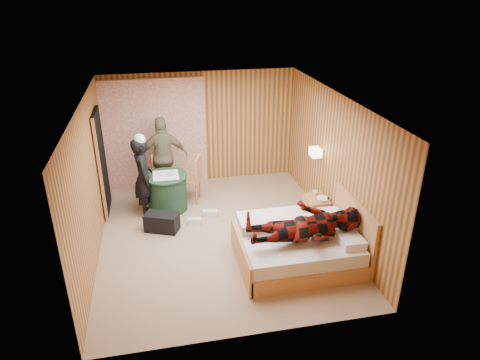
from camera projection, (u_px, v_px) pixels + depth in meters
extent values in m
cube|color=tan|center=(220.00, 235.00, 7.81)|extent=(4.20, 5.00, 0.01)
cube|color=white|center=(217.00, 100.00, 6.76)|extent=(4.20, 5.00, 0.01)
cube|color=#C67B4C|center=(201.00, 128.00, 9.51)|extent=(4.20, 0.02, 2.50)
cube|color=#C67B4C|center=(90.00, 183.00, 6.90)|extent=(0.02, 5.00, 2.50)
cube|color=#C67B4C|center=(334.00, 163.00, 7.67)|extent=(0.02, 5.00, 2.50)
cube|color=silver|center=(155.00, 134.00, 9.29)|extent=(2.20, 0.08, 2.40)
cube|color=black|center=(102.00, 163.00, 8.25)|extent=(0.06, 0.90, 2.05)
cylinder|color=gold|center=(320.00, 152.00, 8.03)|extent=(0.18, 0.04, 0.04)
cube|color=beige|center=(316.00, 152.00, 8.02)|extent=(0.18, 0.24, 0.16)
cube|color=tan|center=(296.00, 255.00, 6.99)|extent=(1.85, 1.48, 0.28)
cube|color=silver|center=(297.00, 242.00, 6.88)|extent=(1.79, 1.42, 0.23)
cube|color=tan|center=(241.00, 256.00, 6.77)|extent=(0.06, 1.48, 0.52)
cube|color=tan|center=(354.00, 229.00, 7.01)|extent=(0.06, 1.48, 1.02)
cube|color=white|center=(350.00, 239.00, 6.62)|extent=(0.35, 0.51, 0.13)
cube|color=white|center=(332.00, 217.00, 7.25)|extent=(0.35, 0.51, 0.13)
cube|color=silver|center=(271.00, 220.00, 7.11)|extent=(1.11, 0.55, 0.17)
cube|color=tan|center=(316.00, 210.00, 8.14)|extent=(0.37, 0.51, 0.51)
cube|color=tan|center=(317.00, 202.00, 8.07)|extent=(0.39, 0.53, 0.03)
cylinder|color=#1F452D|center=(167.00, 193.00, 8.57)|extent=(0.79, 0.79, 0.72)
cylinder|color=#1F452D|center=(166.00, 176.00, 8.41)|extent=(0.85, 0.85, 0.03)
cube|color=white|center=(166.00, 175.00, 8.40)|extent=(0.52, 0.52, 0.01)
cube|color=tan|center=(165.00, 177.00, 9.06)|extent=(0.54, 0.54, 0.05)
cube|color=tan|center=(161.00, 163.00, 9.10)|extent=(0.41, 0.18, 0.46)
cylinder|color=tan|center=(162.00, 192.00, 8.94)|extent=(0.04, 0.04, 0.43)
cylinder|color=tan|center=(170.00, 182.00, 9.37)|extent=(0.04, 0.04, 0.43)
cube|color=tan|center=(189.00, 180.00, 8.87)|extent=(0.56, 0.56, 0.05)
cube|color=tan|center=(198.00, 168.00, 8.73)|extent=(0.18, 0.44, 0.49)
cylinder|color=tan|center=(184.00, 186.00, 9.15)|extent=(0.04, 0.04, 0.46)
cylinder|color=tan|center=(196.00, 195.00, 8.79)|extent=(0.04, 0.04, 0.46)
cube|color=black|center=(162.00, 222.00, 7.89)|extent=(0.68, 0.53, 0.34)
cube|color=white|center=(210.00, 213.00, 8.41)|extent=(0.31, 0.18, 0.13)
cube|color=white|center=(195.00, 221.00, 8.14)|extent=(0.27, 0.13, 0.11)
imported|color=black|center=(143.00, 177.00, 8.20)|extent=(0.43, 0.61, 1.58)
imported|color=#736B4C|center=(164.00, 157.00, 8.99)|extent=(1.02, 0.45, 1.72)
imported|color=maroon|center=(307.00, 218.00, 6.48)|extent=(0.86, 0.67, 1.77)
imported|color=white|center=(318.00, 199.00, 7.98)|extent=(0.19, 0.24, 0.02)
imported|color=white|center=(318.00, 198.00, 7.97)|extent=(0.25, 0.27, 0.02)
imported|color=white|center=(315.00, 193.00, 8.13)|extent=(0.12, 0.12, 0.09)
imported|color=white|center=(171.00, 173.00, 8.35)|extent=(0.16, 0.16, 0.10)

